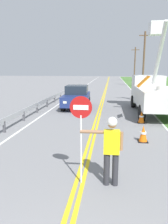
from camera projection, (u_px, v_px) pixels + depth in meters
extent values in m
cube|color=yellow|center=(102.00, 99.00, 21.27)|extent=(0.11, 110.00, 0.01)
cube|color=yellow|center=(104.00, 99.00, 21.24)|extent=(0.11, 110.00, 0.01)
cube|color=silver|center=(140.00, 99.00, 20.81)|extent=(0.12, 110.00, 0.01)
cube|color=silver|center=(68.00, 98.00, 21.70)|extent=(0.12, 110.00, 0.01)
cylinder|color=#2D2D33|center=(115.00, 169.00, 5.49)|extent=(0.16, 0.16, 0.88)
cylinder|color=#2D2D33|center=(107.00, 169.00, 5.51)|extent=(0.16, 0.16, 0.88)
cube|color=yellow|center=(112.00, 142.00, 5.35)|extent=(0.40, 0.24, 0.60)
cylinder|color=#996B4C|center=(92.00, 132.00, 5.35)|extent=(0.60, 0.10, 0.09)
cylinder|color=#996B4C|center=(121.00, 141.00, 5.31)|extent=(0.09, 0.09, 0.48)
sphere|color=#996B4C|center=(112.00, 124.00, 5.25)|extent=(0.22, 0.22, 0.22)
sphere|color=white|center=(112.00, 122.00, 5.24)|extent=(0.25, 0.25, 0.25)
cylinder|color=silver|center=(81.00, 150.00, 5.49)|extent=(0.04, 0.04, 1.85)
cylinder|color=#B71414|center=(81.00, 107.00, 5.26)|extent=(0.56, 0.03, 0.56)
cube|color=white|center=(81.00, 107.00, 5.24)|extent=(0.38, 0.01, 0.12)
cube|color=silver|center=(157.00, 98.00, 13.06)|extent=(2.36, 4.63, 1.10)
cube|color=silver|center=(147.00, 88.00, 16.37)|extent=(2.23, 2.13, 2.00)
cube|color=#1E2833|center=(145.00, 84.00, 17.31)|extent=(1.98, 0.09, 0.90)
cylinder|color=silver|center=(162.00, 88.00, 12.03)|extent=(0.56, 0.56, 0.24)
cylinder|color=silver|center=(159.00, 55.00, 12.79)|extent=(0.27, 2.55, 3.61)
cube|color=white|center=(157.00, 28.00, 13.58)|extent=(0.91, 0.91, 0.80)
cube|color=orange|center=(143.00, 81.00, 11.22)|extent=(0.60, 0.81, 0.59)
cylinder|color=black|center=(133.00, 101.00, 16.49)|extent=(0.33, 0.92, 0.92)
cylinder|color=black|center=(161.00, 102.00, 16.26)|extent=(0.33, 0.92, 0.92)
cylinder|color=black|center=(142.00, 113.00, 12.32)|extent=(0.33, 0.92, 0.92)
cube|color=navy|center=(77.00, 99.00, 16.20)|extent=(2.02, 4.18, 0.72)
cube|color=#1E2833|center=(77.00, 90.00, 16.30)|extent=(1.69, 1.79, 0.64)
cube|color=#EAEACC|center=(81.00, 102.00, 14.16)|extent=(0.24, 0.07, 0.16)
cube|color=#EAEACC|center=(65.00, 102.00, 14.25)|extent=(0.24, 0.07, 0.16)
cylinder|color=black|center=(86.00, 107.00, 14.96)|extent=(0.31, 0.69, 0.68)
cylinder|color=black|center=(63.00, 106.00, 15.09)|extent=(0.31, 0.69, 0.68)
cylinder|color=black|center=(88.00, 101.00, 17.44)|extent=(0.31, 0.69, 0.68)
cylinder|color=black|center=(69.00, 101.00, 17.58)|extent=(0.31, 0.69, 0.68)
cylinder|color=brown|center=(144.00, 60.00, 33.46)|extent=(0.28, 0.28, 8.54)
cube|color=brown|center=(145.00, 35.00, 32.72)|extent=(1.80, 0.14, 0.14)
cylinder|color=brown|center=(135.00, 64.00, 48.51)|extent=(0.28, 0.28, 7.62)
cube|color=brown|center=(135.00, 50.00, 47.86)|extent=(1.80, 0.14, 0.14)
cone|color=orange|center=(143.00, 134.00, 8.76)|extent=(0.36, 0.36, 0.70)
cylinder|color=white|center=(143.00, 133.00, 8.76)|extent=(0.25, 0.25, 0.08)
cube|color=black|center=(143.00, 141.00, 8.83)|extent=(0.40, 0.40, 0.03)
cone|color=orange|center=(141.00, 117.00, 11.76)|extent=(0.36, 0.36, 0.70)
cylinder|color=white|center=(141.00, 116.00, 11.76)|extent=(0.25, 0.25, 0.08)
cube|color=black|center=(141.00, 123.00, 11.83)|extent=(0.40, 0.40, 0.03)
cube|color=#9EA0A3|center=(51.00, 98.00, 17.75)|extent=(0.06, 32.00, 0.32)
cube|color=#4C4C51|center=(4.00, 127.00, 10.04)|extent=(0.10, 0.10, 0.55)
cube|color=#4C4C51|center=(24.00, 116.00, 12.26)|extent=(0.10, 0.10, 0.55)
cube|color=#4C4C51|center=(37.00, 109.00, 14.48)|extent=(0.10, 0.10, 0.55)
cube|color=#4C4C51|center=(47.00, 103.00, 16.70)|extent=(0.10, 0.10, 0.55)
cube|color=#4C4C51|center=(55.00, 99.00, 18.92)|extent=(0.10, 0.10, 0.55)
cube|color=#4C4C51|center=(61.00, 96.00, 21.14)|extent=(0.10, 0.10, 0.55)
cube|color=#4C4C51|center=(65.00, 93.00, 23.36)|extent=(0.10, 0.10, 0.55)
cube|color=#4C4C51|center=(69.00, 91.00, 25.58)|extent=(0.10, 0.10, 0.55)
cube|color=#4C4C51|center=(73.00, 89.00, 27.80)|extent=(0.10, 0.10, 0.55)
cube|color=#4C4C51|center=(76.00, 88.00, 30.02)|extent=(0.10, 0.10, 0.55)
cube|color=#4C4C51|center=(78.00, 86.00, 32.24)|extent=(0.10, 0.10, 0.55)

